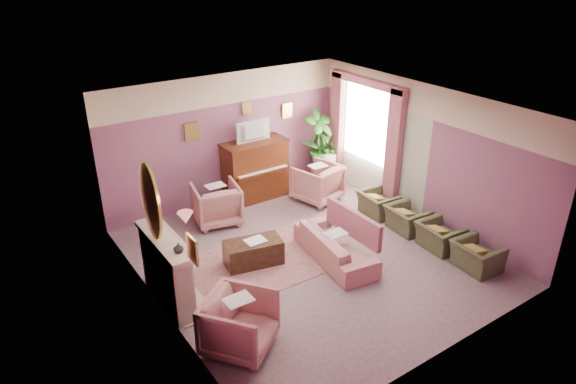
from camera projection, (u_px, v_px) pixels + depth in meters
floor at (309, 257)px, 9.33m from camera, size 5.50×6.00×0.01m
ceiling at (312, 107)px, 8.13m from camera, size 5.50×6.00×0.01m
wall_back at (226, 139)px, 10.97m from camera, size 5.50×0.02×2.80m
wall_front at (451, 269)px, 6.49m from camera, size 5.50×0.02×2.80m
wall_left at (156, 233)px, 7.32m from camera, size 0.02×6.00×2.80m
wall_right at (422, 154)px, 10.13m from camera, size 0.02×6.00×2.80m
picture_rail_band at (224, 89)px, 10.50m from camera, size 5.50×0.01×0.65m
stripe_panel at (375, 151)px, 11.23m from camera, size 0.01×3.00×2.15m
fireplace_surround at (167, 272)px, 7.92m from camera, size 0.30×1.40×1.10m
fireplace_inset at (174, 278)px, 8.03m from camera, size 0.18×0.72×0.68m
fire_ember at (177, 287)px, 8.13m from camera, size 0.06×0.54×0.10m
mantel_shelf at (165, 240)px, 7.69m from camera, size 0.40×1.55×0.07m
hearth at (182, 296)px, 8.25m from camera, size 0.55×1.50×0.02m
mirror_frame at (151, 202)px, 7.33m from camera, size 0.04×0.72×1.20m
mirror_glass at (152, 201)px, 7.34m from camera, size 0.01×0.60×1.06m
sconce_shade at (185, 218)px, 6.51m from camera, size 0.20×0.20×0.16m
piano at (255, 171)px, 11.30m from camera, size 1.40×0.60×1.30m
piano_keyshelf at (263, 173)px, 11.01m from camera, size 1.30×0.12×0.06m
piano_keys at (263, 171)px, 10.99m from camera, size 1.20×0.08×0.02m
piano_top at (254, 142)px, 11.02m from camera, size 1.45×0.65×0.04m
television at (255, 130)px, 10.86m from camera, size 0.80×0.12×0.48m
print_back_left at (192, 132)px, 10.39m from camera, size 0.30×0.03×0.38m
print_back_right at (287, 110)px, 11.56m from camera, size 0.26×0.03×0.34m
print_back_mid at (247, 108)px, 10.93m from camera, size 0.22×0.03×0.26m
print_left_wall at (192, 250)px, 6.31m from camera, size 0.03×0.28×0.36m
window_blind at (367, 121)px, 11.13m from camera, size 0.03×1.40×1.80m
curtain_left at (394, 151)px, 10.58m from camera, size 0.16×0.34×2.60m
curtain_right at (337, 128)px, 11.95m from camera, size 0.16×0.34×2.60m
pelmet at (367, 82)px, 10.73m from camera, size 0.16×2.20×0.16m
mantel_plant at (151, 216)px, 8.03m from camera, size 0.16×0.16×0.28m
mantel_vase at (178, 248)px, 7.27m from camera, size 0.16×0.16×0.16m
area_rug at (257, 264)px, 9.11m from camera, size 2.51×1.81×0.01m
coffee_table at (253, 252)px, 9.05m from camera, size 1.08×0.70×0.45m
table_paper at (255, 240)px, 8.97m from camera, size 0.35×0.28×0.01m
sofa at (335, 241)px, 9.11m from camera, size 0.62×1.86×0.75m
sofa_throw at (353, 224)px, 9.22m from camera, size 0.09×1.41×0.52m
floral_armchair_left at (216, 202)px, 10.34m from camera, size 0.88×0.88×0.92m
floral_armchair_right at (317, 181)px, 11.27m from camera, size 0.88×0.88×0.92m
floral_armchair_front at (239, 321)px, 7.02m from camera, size 0.88×0.88×0.92m
olive_chair_a at (477, 252)px, 8.86m from camera, size 0.54×0.77×0.66m
olive_chair_b at (440, 232)px, 9.47m from camera, size 0.54×0.77×0.66m
olive_chair_c at (407, 215)px, 10.08m from camera, size 0.54×0.77×0.66m
olive_chair_d at (378, 200)px, 10.69m from camera, size 0.54×0.77×0.66m
side_table at (325, 167)px, 12.30m from camera, size 0.52×0.52×0.70m
side_plant_big at (326, 146)px, 12.07m from camera, size 0.30×0.30×0.34m
side_plant_small at (333, 148)px, 12.07m from camera, size 0.16×0.16×0.28m
palm_pot at (318, 175)px, 12.30m from camera, size 0.34×0.34×0.34m
palm_plant at (319, 140)px, 11.92m from camera, size 0.76×0.76×1.44m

